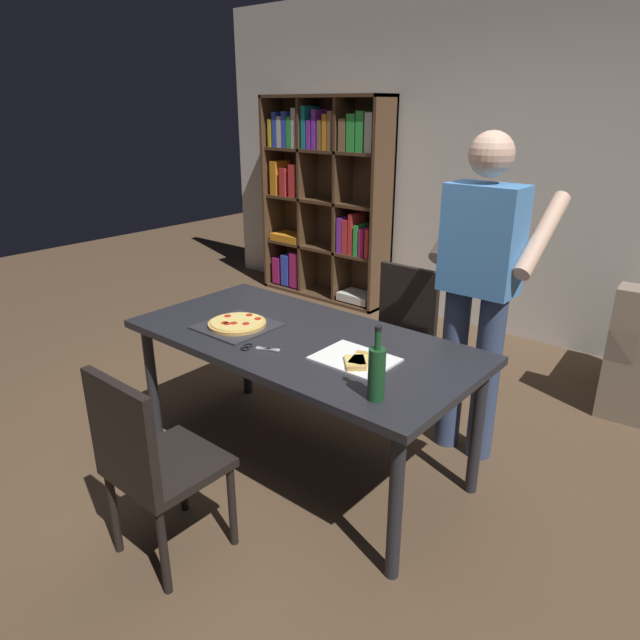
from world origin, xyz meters
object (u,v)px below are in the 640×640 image
bookshelf (325,196)px  wine_bottle (377,372)px  dining_table (301,350)px  chair_far_side (398,329)px  chair_near_camera (149,458)px  pepperoni_pizza_on_tray (237,324)px  person_serving_pizza (480,282)px  kitchen_scissors (254,347)px

bookshelf → wine_bottle: 3.64m
wine_bottle → bookshelf: bearing=132.8°
dining_table → chair_far_side: (0.00, 0.93, -0.17)m
chair_near_camera → wine_bottle: wine_bottle is taller
dining_table → chair_near_camera: chair_near_camera is taller
bookshelf → wine_bottle: (2.47, -2.67, -0.15)m
pepperoni_pizza_on_tray → wine_bottle: size_ratio=1.17×
chair_near_camera → person_serving_pizza: person_serving_pizza is taller
chair_near_camera → bookshelf: (-1.81, 3.31, 0.50)m
person_serving_pizza → pepperoni_pizza_on_tray: 1.29m
person_serving_pizza → bookshelf: bearing=145.5°
person_serving_pizza → pepperoni_pizza_on_tray: person_serving_pizza is taller
chair_near_camera → pepperoni_pizza_on_tray: 0.93m
person_serving_pizza → dining_table: bearing=-130.6°
chair_near_camera → wine_bottle: size_ratio=2.85×
bookshelf → person_serving_pizza: 2.94m
dining_table → kitchen_scissors: kitchen_scissors is taller
kitchen_scissors → dining_table: bearing=73.0°
kitchen_scissors → chair_near_camera: bearing=-83.4°
chair_far_side → bookshelf: bookshelf is taller
wine_bottle → kitchen_scissors: wine_bottle is taller
kitchen_scissors → wine_bottle: bearing=-2.9°
chair_far_side → wine_bottle: size_ratio=2.85×
chair_near_camera → chair_far_side: size_ratio=1.00×
person_serving_pizza → pepperoni_pizza_on_tray: bearing=-139.4°
bookshelf → dining_table: bearing=-52.7°
chair_near_camera → wine_bottle: (0.66, 0.64, 0.36)m
pepperoni_pizza_on_tray → kitchen_scissors: pepperoni_pizza_on_tray is taller
person_serving_pizza → chair_far_side: bearing=160.2°
kitchen_scissors → person_serving_pizza: bearing=54.5°
bookshelf → person_serving_pizza: (2.42, -1.67, -0.02)m
chair_near_camera → chair_far_side: bearing=90.0°
chair_far_side → person_serving_pizza: person_serving_pizza is taller
chair_near_camera → wine_bottle: 0.99m
chair_near_camera → chair_far_side: same height
person_serving_pizza → pepperoni_pizza_on_tray: (-0.97, -0.83, -0.23)m
dining_table → person_serving_pizza: bearing=49.4°
chair_near_camera → kitchen_scissors: chair_near_camera is taller
bookshelf → person_serving_pizza: bearing=-34.5°
pepperoni_pizza_on_tray → kitchen_scissors: 0.31m
person_serving_pizza → kitchen_scissors: 1.21m
person_serving_pizza → wine_bottle: (0.05, -1.01, -0.13)m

